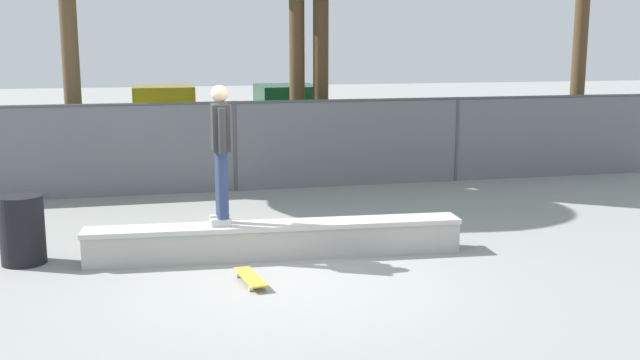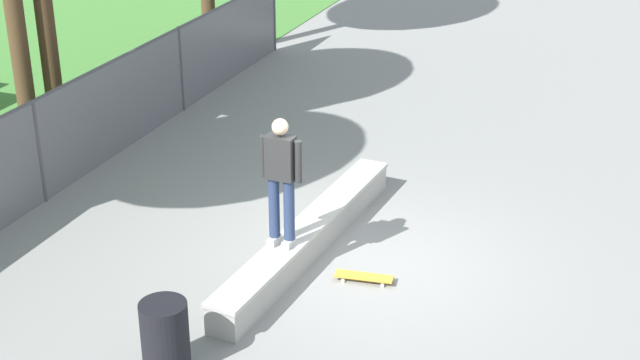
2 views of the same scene
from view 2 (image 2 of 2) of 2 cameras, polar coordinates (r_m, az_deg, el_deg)
The scene contains 6 objects.
ground_plane at distance 13.31m, azimuth 2.66°, elevation -4.99°, with size 80.00×80.00×0.00m, color gray.
concrete_ledge at distance 13.44m, azimuth -0.72°, elevation -3.52°, with size 5.01×0.81×0.46m.
skateboarder at distance 12.35m, azimuth -2.39°, elevation 0.22°, with size 0.27×0.60×1.82m.
skateboard at distance 12.80m, azimuth 2.69°, elevation -5.91°, with size 0.31×0.82×0.09m.
chainlink_fence at distance 15.32m, azimuth -16.78°, elevation 1.96°, with size 18.23×0.07×1.73m.
trash_bin at distance 11.04m, azimuth -9.42°, elevation -9.43°, with size 0.56×0.56×0.89m, color black.
Camera 2 is at (-11.00, -3.66, 6.55)m, focal length 52.52 mm.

